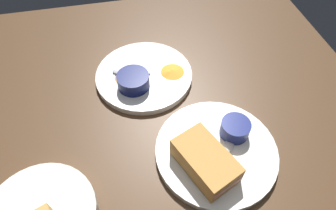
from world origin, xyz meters
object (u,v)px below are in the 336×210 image
Objects in this scene: spoon_by_gravy_ramekin at (124,71)px; plate_chips_companion at (144,75)px; sandwich_half_near at (205,161)px; ramekin_light_gravy at (133,80)px; plate_sandwich_main at (216,151)px; ramekin_dark_sauce at (235,128)px; spoon_by_dark_ramekin at (227,151)px.

plate_chips_companion is at bearing -105.58° from spoon_by_gravy_ramekin.
ramekin_light_gravy is at bearing 23.40° from sandwich_half_near.
sandwich_half_near is 29.36cm from plate_chips_companion.
sandwich_half_near is at bearing -157.13° from spoon_by_gravy_ramekin.
ramekin_dark_sauce reaches higher than plate_sandwich_main.
ramekin_light_gravy is at bearing 33.73° from plate_sandwich_main.
ramekin_light_gravy is at bearing -159.76° from spoon_by_gravy_ramekin.
ramekin_dark_sauce is 0.25× the size of plate_chips_companion.
spoon_by_dark_ramekin is at bearing -68.84° from sandwich_half_near.
spoon_by_dark_ramekin is 32.78cm from spoon_by_gravy_ramekin.
ramekin_dark_sauce is at bearing -36.86° from spoon_by_dark_ramekin.
plate_chips_companion is at bearing 36.09° from ramekin_dark_sauce.
plate_sandwich_main is at bearing -146.27° from ramekin_light_gravy.
spoon_by_dark_ramekin is 1.12× the size of ramekin_light_gravy.
spoon_by_dark_ramekin reaches higher than plate_sandwich_main.
spoon_by_dark_ramekin is at bearing -121.67° from plate_sandwich_main.
plate_sandwich_main is 1.70× the size of sandwich_half_near.
plate_chips_companion is at bearing 24.07° from plate_sandwich_main.
sandwich_half_near is 26.71cm from ramekin_light_gravy.
sandwich_half_near reaches higher than plate_sandwich_main.
plate_sandwich_main is 25.79cm from ramekin_light_gravy.
plate_chips_companion is (21.98, 16.02, -2.69)cm from ramekin_dark_sauce.
ramekin_dark_sauce and ramekin_light_gravy have the same top height.
sandwich_half_near is 0.61× the size of plate_chips_companion.
spoon_by_dark_ramekin is (2.09, -5.40, -2.04)cm from sandwich_half_near.
spoon_by_gravy_ramekin is (29.57, 12.47, -2.04)cm from sandwich_half_near.
ramekin_light_gravy is 0.79× the size of spoon_by_gravy_ramekin.
sandwich_half_near is at bearing -165.04° from plate_chips_companion.
plate_chips_companion is 5.49cm from ramekin_light_gravy.
spoon_by_dark_ramekin is 0.36× the size of plate_chips_companion.
ramekin_dark_sauce reaches higher than plate_chips_companion.
ramekin_dark_sauce is at bearing -133.78° from ramekin_light_gravy.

